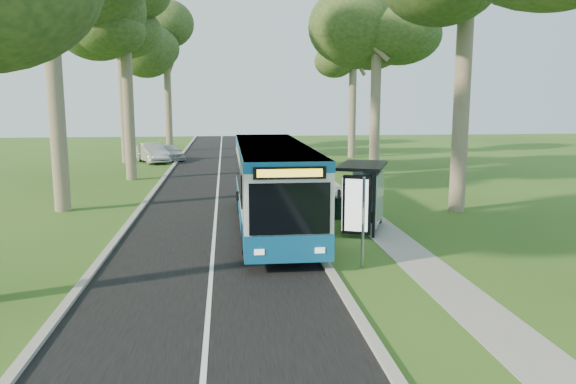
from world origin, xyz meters
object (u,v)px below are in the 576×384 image
object	(u,v)px
bus_shelter	(369,185)
litter_bin	(337,208)
bus	(272,185)
car_silver	(153,153)
bus_stop_sign	(363,212)
car_white	(170,152)

from	to	relation	value
bus_shelter	litter_bin	size ratio (longest dim) A/B	3.66
bus	car_silver	world-z (taller)	bus
bus	car_silver	xyz separation A→B (m)	(-7.69, 24.26, -0.95)
litter_bin	car_silver	size ratio (longest dim) A/B	0.20
bus_stop_sign	car_white	size ratio (longest dim) A/B	0.69
bus_shelter	litter_bin	distance (m)	2.95
bus_shelter	car_white	distance (m)	28.73
bus_stop_sign	bus_shelter	bearing A→B (deg)	90.61
litter_bin	car_silver	xyz separation A→B (m)	(-10.57, 22.94, 0.30)
bus	car_white	world-z (taller)	bus
bus	bus_stop_sign	xyz separation A→B (m)	(2.29, -5.66, -0.00)
car_silver	car_white	bearing A→B (deg)	26.30
bus_shelter	car_silver	bearing A→B (deg)	135.41
bus	litter_bin	bearing A→B (deg)	24.81
bus_shelter	litter_bin	bearing A→B (deg)	127.18
bus_stop_sign	bus_shelter	size ratio (longest dim) A/B	0.82
bus	bus_stop_sign	distance (m)	6.11
bus_shelter	litter_bin	xyz separation A→B (m)	(-0.71, 2.52, -1.36)
car_white	car_silver	bearing A→B (deg)	-154.90
litter_bin	car_silver	distance (m)	25.26
bus_shelter	bus_stop_sign	bearing A→B (deg)	-84.80
car_white	car_silver	world-z (taller)	car_silver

